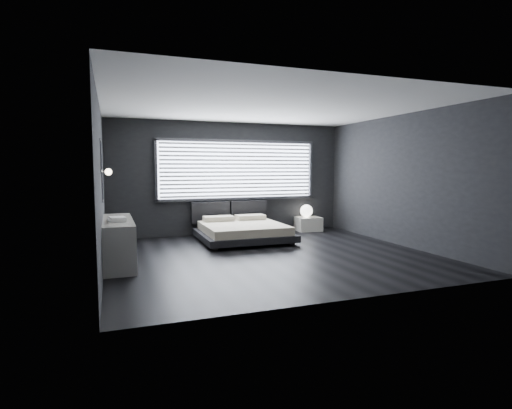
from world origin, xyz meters
name	(u,v)px	position (x,y,z in m)	size (l,w,h in m)	color
room	(271,182)	(0.00, 0.00, 1.40)	(6.04, 6.00, 2.80)	black
window	(239,170)	(0.20, 2.70, 1.61)	(4.14, 0.09, 1.52)	white
headboard	(230,211)	(-0.05, 2.64, 0.57)	(1.96, 0.16, 0.52)	black
sconce_near	(108,172)	(-2.88, 0.05, 1.60)	(0.18, 0.11, 0.11)	silver
sconce_far	(108,172)	(-2.88, 0.65, 1.60)	(0.18, 0.11, 0.11)	silver
wall_art_upper	(101,156)	(-2.98, -0.55, 1.85)	(0.01, 0.48, 0.48)	#47474C
wall_art_lower	(102,186)	(-2.98, -0.30, 1.38)	(0.01, 0.48, 0.48)	#47474C
bed	(243,231)	(-0.05, 1.59, 0.24)	(1.99, 1.90, 0.51)	black
nightstand	(308,224)	(2.05, 2.41, 0.18)	(0.63, 0.52, 0.37)	silver
orb_lamp	(306,211)	(2.01, 2.45, 0.53)	(0.33, 0.33, 0.33)	white
dresser	(117,242)	(-2.78, 0.29, 0.39)	(0.56, 1.94, 0.78)	silver
book_stack	(117,219)	(-2.77, 0.03, 0.81)	(0.30, 0.39, 0.08)	white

